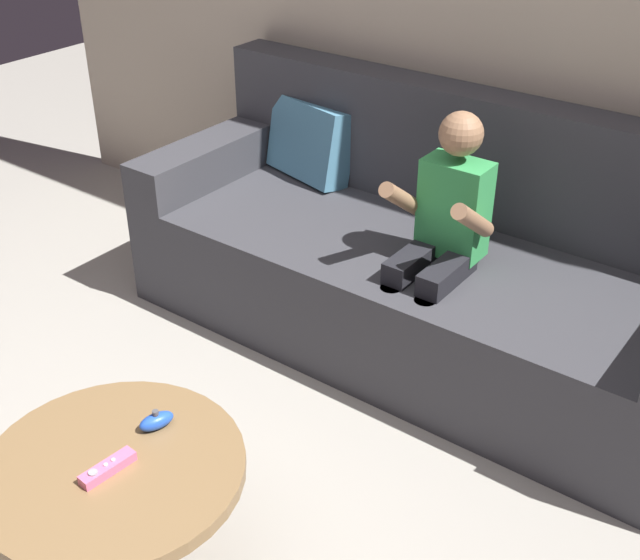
% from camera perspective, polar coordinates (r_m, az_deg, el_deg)
% --- Properties ---
extents(couch, '(2.10, 0.80, 0.86)m').
position_cam_1_polar(couch, '(2.92, 7.42, 1.09)').
color(couch, '#38383D').
rests_on(couch, ground).
extents(person_seated_on_couch, '(0.30, 0.37, 0.91)m').
position_cam_1_polar(person_seated_on_couch, '(2.61, 8.35, 2.97)').
color(person_seated_on_couch, black).
rests_on(person_seated_on_couch, ground).
extents(coffee_table, '(0.63, 0.63, 0.38)m').
position_cam_1_polar(coffee_table, '(2.06, -13.98, -13.48)').
color(coffee_table, brown).
rests_on(coffee_table, ground).
extents(game_remote_pink_near_edge, '(0.05, 0.14, 0.03)m').
position_cam_1_polar(game_remote_pink_near_edge, '(1.99, -14.62, -12.60)').
color(game_remote_pink_near_edge, pink).
rests_on(game_remote_pink_near_edge, coffee_table).
extents(nunchuk_blue, '(0.07, 0.10, 0.05)m').
position_cam_1_polar(nunchuk_blue, '(2.08, -11.36, -9.63)').
color(nunchuk_blue, blue).
rests_on(nunchuk_blue, coffee_table).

